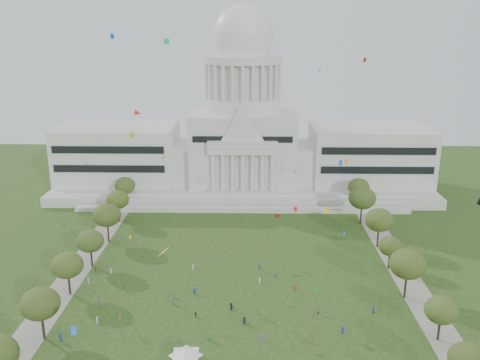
{
  "coord_description": "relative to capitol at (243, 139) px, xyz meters",
  "views": [
    {
      "loc": [
        2.94,
        -103.42,
        68.37
      ],
      "look_at": [
        0.0,
        45.0,
        24.0
      ],
      "focal_mm": 38.0,
      "sensor_mm": 36.0,
      "label": 1
    }
  ],
  "objects": [
    {
      "name": "row_tree_l_5",
      "position": [
        -45.22,
        -42.58,
        -13.88
      ],
      "size": [
        8.33,
        8.33,
        11.85
      ],
      "color": "black",
      "rests_on": "ground"
    },
    {
      "name": "path_left",
      "position": [
        -48.0,
        -83.59,
        -22.28
      ],
      "size": [
        8.0,
        160.0,
        0.04
      ],
      "primitive_type": "cube",
      "color": "gray",
      "rests_on": "ground"
    },
    {
      "name": "ground",
      "position": [
        0.0,
        -113.59,
        -22.3
      ],
      "size": [
        400.0,
        400.0,
        0.0
      ],
      "primitive_type": "plane",
      "color": "#274317",
      "rests_on": "ground"
    },
    {
      "name": "row_tree_r_5",
      "position": [
        43.49,
        -43.4,
        -12.37
      ],
      "size": [
        9.82,
        9.82,
        13.96
      ],
      "color": "black",
      "rests_on": "ground"
    },
    {
      "name": "path_right",
      "position": [
        48.0,
        -83.59,
        -22.28
      ],
      "size": [
        8.0,
        160.0,
        0.04
      ],
      "primitive_type": "cube",
      "color": "gray",
      "rests_on": "ground"
    },
    {
      "name": "distant_crowd",
      "position": [
        -13.83,
        -100.53,
        -21.43
      ],
      "size": [
        67.37,
        37.57,
        1.91
      ],
      "color": "navy",
      "rests_on": "ground"
    },
    {
      "name": "row_tree_r_4",
      "position": [
        44.76,
        -63.55,
        -13.01
      ],
      "size": [
        9.19,
        9.19,
        13.06
      ],
      "color": "black",
      "rests_on": "ground"
    },
    {
      "name": "capitol",
      "position": [
        0.0,
        0.0,
        0.0
      ],
      "size": [
        160.0,
        64.5,
        91.3
      ],
      "color": "silver",
      "rests_on": "ground"
    },
    {
      "name": "row_tree_r_3",
      "position": [
        44.4,
        -79.1,
        -15.21
      ],
      "size": [
        7.01,
        7.01,
        9.98
      ],
      "color": "black",
      "rests_on": "ground"
    },
    {
      "name": "row_tree_r_2",
      "position": [
        44.17,
        -96.15,
        -12.64
      ],
      "size": [
        9.55,
        9.55,
        13.58
      ],
      "color": "black",
      "rests_on": "ground"
    },
    {
      "name": "row_tree_l_4",
      "position": [
        -44.08,
        -61.17,
        -12.9
      ],
      "size": [
        9.29,
        9.29,
        13.21
      ],
      "color": "black",
      "rests_on": "ground"
    },
    {
      "name": "row_tree_r_0",
      "position": [
        44.94,
        -133.18,
        -14.55
      ],
      "size": [
        7.67,
        7.67,
        10.91
      ],
      "color": "black",
      "rests_on": "ground"
    },
    {
      "name": "kite_swarm",
      "position": [
        -1.53,
        -107.35,
        7.64
      ],
      "size": [
        92.97,
        104.66,
        64.2
      ],
      "color": "white",
      "rests_on": "ground"
    },
    {
      "name": "person_4",
      "position": [
        1.64,
        -109.4,
        -21.42
      ],
      "size": [
        0.67,
        1.08,
        1.74
      ],
      "primitive_type": "imported",
      "rotation": [
        0.0,
        0.0,
        4.6
      ],
      "color": "olive",
      "rests_on": "ground"
    },
    {
      "name": "row_tree_r_1",
      "position": [
        46.22,
        -115.34,
        -14.64
      ],
      "size": [
        7.58,
        7.58,
        10.78
      ],
      "color": "black",
      "rests_on": "ground"
    },
    {
      "name": "person_9",
      "position": [
        15.73,
        -116.14,
        -21.34
      ],
      "size": [
        1.37,
        1.21,
        1.9
      ],
      "primitive_type": "imported",
      "rotation": [
        0.0,
        0.0,
        0.59
      ],
      "color": "olive",
      "rests_on": "ground"
    },
    {
      "name": "person_8",
      "position": [
        -10.21,
        -107.02,
        -21.53
      ],
      "size": [
        0.76,
        0.48,
        1.53
      ],
      "primitive_type": "imported",
      "rotation": [
        0.0,
        0.0,
        3.17
      ],
      "color": "#26262B",
      "rests_on": "ground"
    },
    {
      "name": "row_tree_l_2",
      "position": [
        -45.04,
        -96.29,
        -13.79
      ],
      "size": [
        8.42,
        8.42,
        11.97
      ],
      "color": "black",
      "rests_on": "ground"
    },
    {
      "name": "person_0",
      "position": [
        34.18,
        -104.02,
        -21.48
      ],
      "size": [
        0.81,
        0.94,
        1.64
      ],
      "primitive_type": "imported",
      "rotation": [
        0.0,
        0.0,
        5.14
      ],
      "color": "navy",
      "rests_on": "ground"
    },
    {
      "name": "person_2",
      "position": [
        20.37,
        -105.1,
        -21.3
      ],
      "size": [
        1.13,
        1.04,
        1.99
      ],
      "primitive_type": "imported",
      "rotation": [
        0.0,
        0.0,
        0.6
      ],
      "color": "#994C8C",
      "rests_on": "ground"
    },
    {
      "name": "person_5",
      "position": [
        -1.52,
        -103.36,
        -21.28
      ],
      "size": [
        1.62,
        1.99,
        2.03
      ],
      "primitive_type": "imported",
      "rotation": [
        0.0,
        0.0,
        2.13
      ],
      "color": "#26262B",
      "rests_on": "ground"
    },
    {
      "name": "row_tree_l_6",
      "position": [
        -46.87,
        -24.45,
        -14.02
      ],
      "size": [
        8.19,
        8.19,
        11.64
      ],
      "color": "black",
      "rests_on": "ground"
    },
    {
      "name": "row_tree_l_3",
      "position": [
        -44.09,
        -79.67,
        -14.09
      ],
      "size": [
        8.12,
        8.12,
        11.55
      ],
      "color": "black",
      "rests_on": "ground"
    },
    {
      "name": "row_tree_r_6",
      "position": [
        45.96,
        -25.46,
        -13.79
      ],
      "size": [
        8.42,
        8.42,
        11.97
      ],
      "color": "black",
      "rests_on": "ground"
    },
    {
      "name": "person_10",
      "position": [
        12.99,
        -100.84,
        -21.54
      ],
      "size": [
        0.76,
        1.0,
        1.51
      ],
      "primitive_type": "imported",
      "rotation": [
        0.0,
        0.0,
        1.21
      ],
      "color": "silver",
      "rests_on": "ground"
    },
    {
      "name": "row_tree_l_1",
      "position": [
        -44.07,
        -116.55,
        -13.34
      ],
      "size": [
        8.86,
        8.86,
        12.59
      ],
      "color": "black",
      "rests_on": "ground"
    },
    {
      "name": "person_3",
      "position": [
        6.37,
        -107.03,
        -21.3
      ],
      "size": [
        0.87,
        1.37,
        1.98
      ],
      "primitive_type": "imported",
      "rotation": [
        0.0,
        0.0,
        4.88
      ],
      "color": "olive",
      "rests_on": "ground"
    },
    {
      "name": "event_tent",
      "position": [
        -10.35,
        -125.42,
        -19.03
      ],
      "size": [
        7.92,
        7.92,
        4.21
      ],
      "color": "#4C4C4C",
      "rests_on": "ground"
    }
  ]
}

